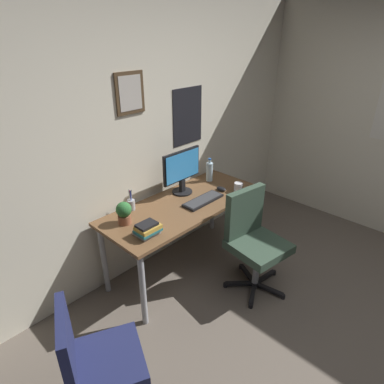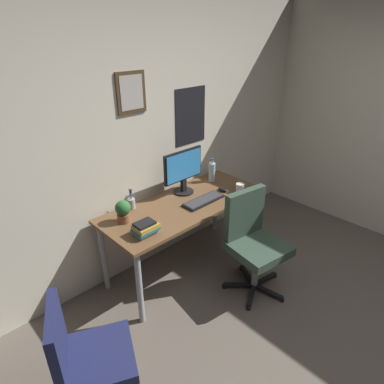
{
  "view_description": "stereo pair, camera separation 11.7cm",
  "coord_description": "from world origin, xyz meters",
  "px_view_note": "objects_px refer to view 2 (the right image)",
  "views": [
    {
      "loc": [
        -1.9,
        -0.19,
        2.21
      ],
      "look_at": [
        0.02,
        1.64,
        0.89
      ],
      "focal_mm": 30.9,
      "sensor_mm": 36.0,
      "label": 1
    },
    {
      "loc": [
        -1.82,
        -0.28,
        2.21
      ],
      "look_at": [
        0.02,
        1.64,
        0.89
      ],
      "focal_mm": 30.9,
      "sensor_mm": 36.0,
      "label": 2
    }
  ],
  "objects_px": {
    "monitor": "(183,170)",
    "book_stack_left": "(145,228)",
    "side_chair": "(85,355)",
    "water_bottle": "(212,172)",
    "office_chair": "(252,238)",
    "pen_cup": "(131,203)",
    "coffee_mug_near": "(240,188)",
    "potted_plant": "(123,211)",
    "keyboard": "(204,200)",
    "computer_mouse": "(223,189)"
  },
  "relations": [
    {
      "from": "coffee_mug_near",
      "to": "keyboard",
      "type": "bearing_deg",
      "value": 164.42
    },
    {
      "from": "water_bottle",
      "to": "pen_cup",
      "type": "xyz_separation_m",
      "value": [
        -0.96,
        0.09,
        -0.05
      ]
    },
    {
      "from": "pen_cup",
      "to": "coffee_mug_near",
      "type": "bearing_deg",
      "value": -26.35
    },
    {
      "from": "monitor",
      "to": "water_bottle",
      "type": "bearing_deg",
      "value": -1.32
    },
    {
      "from": "monitor",
      "to": "computer_mouse",
      "type": "height_order",
      "value": "monitor"
    },
    {
      "from": "keyboard",
      "to": "office_chair",
      "type": "bearing_deg",
      "value": -77.76
    },
    {
      "from": "keyboard",
      "to": "computer_mouse",
      "type": "xyz_separation_m",
      "value": [
        0.3,
        0.02,
        0.01
      ]
    },
    {
      "from": "computer_mouse",
      "to": "potted_plant",
      "type": "height_order",
      "value": "potted_plant"
    },
    {
      "from": "keyboard",
      "to": "potted_plant",
      "type": "relative_size",
      "value": 2.21
    },
    {
      "from": "coffee_mug_near",
      "to": "book_stack_left",
      "type": "bearing_deg",
      "value": 177.18
    },
    {
      "from": "monitor",
      "to": "potted_plant",
      "type": "bearing_deg",
      "value": -174.95
    },
    {
      "from": "side_chair",
      "to": "pen_cup",
      "type": "bearing_deg",
      "value": 42.84
    },
    {
      "from": "computer_mouse",
      "to": "book_stack_left",
      "type": "distance_m",
      "value": 1.02
    },
    {
      "from": "water_bottle",
      "to": "office_chair",
      "type": "bearing_deg",
      "value": -110.57
    },
    {
      "from": "pen_cup",
      "to": "monitor",
      "type": "bearing_deg",
      "value": -8.35
    },
    {
      "from": "water_bottle",
      "to": "coffee_mug_near",
      "type": "relative_size",
      "value": 2.12
    },
    {
      "from": "coffee_mug_near",
      "to": "potted_plant",
      "type": "height_order",
      "value": "potted_plant"
    },
    {
      "from": "monitor",
      "to": "coffee_mug_near",
      "type": "xyz_separation_m",
      "value": [
        0.4,
        -0.39,
        -0.19
      ]
    },
    {
      "from": "pen_cup",
      "to": "potted_plant",
      "type": "bearing_deg",
      "value": -140.44
    },
    {
      "from": "side_chair",
      "to": "keyboard",
      "type": "bearing_deg",
      "value": 19.3
    },
    {
      "from": "side_chair",
      "to": "computer_mouse",
      "type": "relative_size",
      "value": 7.95
    },
    {
      "from": "coffee_mug_near",
      "to": "potted_plant",
      "type": "relative_size",
      "value": 0.61
    },
    {
      "from": "computer_mouse",
      "to": "water_bottle",
      "type": "bearing_deg",
      "value": 67.64
    },
    {
      "from": "monitor",
      "to": "water_bottle",
      "type": "relative_size",
      "value": 1.82
    },
    {
      "from": "side_chair",
      "to": "book_stack_left",
      "type": "bearing_deg",
      "value": 30.58
    },
    {
      "from": "monitor",
      "to": "potted_plant",
      "type": "distance_m",
      "value": 0.76
    },
    {
      "from": "monitor",
      "to": "coffee_mug_near",
      "type": "bearing_deg",
      "value": -44.59
    },
    {
      "from": "monitor",
      "to": "book_stack_left",
      "type": "relative_size",
      "value": 2.41
    },
    {
      "from": "side_chair",
      "to": "keyboard",
      "type": "height_order",
      "value": "side_chair"
    },
    {
      "from": "potted_plant",
      "to": "side_chair",
      "type": "bearing_deg",
      "value": -136.47
    },
    {
      "from": "water_bottle",
      "to": "coffee_mug_near",
      "type": "height_order",
      "value": "water_bottle"
    },
    {
      "from": "book_stack_left",
      "to": "monitor",
      "type": "bearing_deg",
      "value": 25.15
    },
    {
      "from": "monitor",
      "to": "office_chair",
      "type": "bearing_deg",
      "value": -82.09
    },
    {
      "from": "computer_mouse",
      "to": "water_bottle",
      "type": "xyz_separation_m",
      "value": [
        0.1,
        0.25,
        0.09
      ]
    },
    {
      "from": "computer_mouse",
      "to": "book_stack_left",
      "type": "xyz_separation_m",
      "value": [
        -1.02,
        -0.08,
        0.03
      ]
    },
    {
      "from": "office_chair",
      "to": "computer_mouse",
      "type": "height_order",
      "value": "office_chair"
    },
    {
      "from": "office_chair",
      "to": "pen_cup",
      "type": "relative_size",
      "value": 4.75
    },
    {
      "from": "monitor",
      "to": "potted_plant",
      "type": "relative_size",
      "value": 2.36
    },
    {
      "from": "computer_mouse",
      "to": "book_stack_left",
      "type": "bearing_deg",
      "value": -175.5
    },
    {
      "from": "coffee_mug_near",
      "to": "side_chair",
      "type": "bearing_deg",
      "value": -167.58
    },
    {
      "from": "side_chair",
      "to": "water_bottle",
      "type": "distance_m",
      "value": 2.13
    },
    {
      "from": "water_bottle",
      "to": "pen_cup",
      "type": "distance_m",
      "value": 0.97
    },
    {
      "from": "computer_mouse",
      "to": "pen_cup",
      "type": "relative_size",
      "value": 0.55
    },
    {
      "from": "keyboard",
      "to": "monitor",
      "type": "bearing_deg",
      "value": 89.95
    },
    {
      "from": "monitor",
      "to": "book_stack_left",
      "type": "height_order",
      "value": "monitor"
    },
    {
      "from": "office_chair",
      "to": "book_stack_left",
      "type": "distance_m",
      "value": 0.98
    },
    {
      "from": "office_chair",
      "to": "monitor",
      "type": "height_order",
      "value": "monitor"
    },
    {
      "from": "coffee_mug_near",
      "to": "computer_mouse",
      "type": "bearing_deg",
      "value": 126.32
    },
    {
      "from": "side_chair",
      "to": "potted_plant",
      "type": "height_order",
      "value": "potted_plant"
    },
    {
      "from": "water_bottle",
      "to": "side_chair",
      "type": "bearing_deg",
      "value": -157.3
    }
  ]
}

